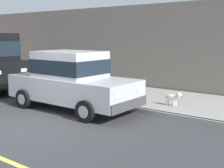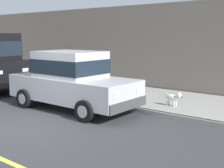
# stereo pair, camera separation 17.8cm
# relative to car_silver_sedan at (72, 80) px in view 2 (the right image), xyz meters

# --- Properties ---
(ground_plane) EXTENTS (80.00, 80.00, 0.00)m
(ground_plane) POSITION_rel_car_silver_sedan_xyz_m (-2.22, -0.44, -0.98)
(ground_plane) COLOR #38383A
(curb) EXTENTS (0.16, 64.00, 0.14)m
(curb) POSITION_rel_car_silver_sedan_xyz_m (0.98, -0.44, -0.91)
(curb) COLOR gray
(curb) RESTS_ON ground
(sidewalk) EXTENTS (3.60, 64.00, 0.14)m
(sidewalk) POSITION_rel_car_silver_sedan_xyz_m (2.78, -0.44, -0.91)
(sidewalk) COLOR #99968E
(sidewalk) RESTS_ON ground
(car_silver_sedan) EXTENTS (2.05, 4.61, 1.92)m
(car_silver_sedan) POSITION_rel_car_silver_sedan_xyz_m (0.00, 0.00, 0.00)
(car_silver_sedan) COLOR #BCBCC1
(car_silver_sedan) RESTS_ON ground
(dog_white) EXTENTS (0.24, 0.76, 0.49)m
(dog_white) POSITION_rel_car_silver_sedan_xyz_m (1.91, -2.74, -0.55)
(dog_white) COLOR white
(dog_white) RESTS_ON sidewalk
(fire_hydrant) EXTENTS (0.34, 0.24, 0.72)m
(fire_hydrant) POSITION_rel_car_silver_sedan_xyz_m (1.43, -0.31, -0.51)
(fire_hydrant) COLOR gold
(fire_hydrant) RESTS_ON sidewalk
(building_facade) EXTENTS (0.50, 20.00, 3.78)m
(building_facade) POSITION_rel_car_silver_sedan_xyz_m (4.88, 3.71, 0.91)
(building_facade) COLOR slate
(building_facade) RESTS_ON ground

